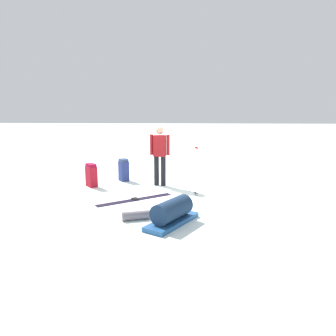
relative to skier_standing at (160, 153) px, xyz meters
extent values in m
plane|color=white|center=(1.00, 0.28, -0.95)|extent=(80.00, 80.00, 0.00)
cylinder|color=black|center=(-0.01, -0.10, -0.53)|extent=(0.14, 0.14, 0.85)
cylinder|color=black|center=(0.01, 0.10, -0.53)|extent=(0.14, 0.14, 0.85)
cube|color=maroon|center=(0.00, 0.00, 0.20)|extent=(0.26, 0.36, 0.60)
cylinder|color=maroon|center=(-0.03, -0.24, 0.23)|extent=(0.09, 0.09, 0.58)
cylinder|color=maroon|center=(0.03, 0.24, 0.23)|extent=(0.09, 0.09, 0.58)
sphere|color=tan|center=(0.00, 0.00, 0.64)|extent=(0.22, 0.22, 0.22)
cube|color=#21172D|center=(1.50, -0.52, -0.94)|extent=(1.20, 1.65, 0.02)
cube|color=black|center=(1.50, -0.52, -0.92)|extent=(0.13, 0.15, 0.03)
cube|color=#21172D|center=(1.58, -0.46, -0.94)|extent=(1.20, 1.65, 0.02)
cube|color=black|center=(1.58, -0.46, -0.92)|extent=(0.13, 0.15, 0.03)
cube|color=navy|center=(-0.53, -1.15, -0.65)|extent=(0.40, 0.37, 0.60)
cube|color=navy|center=(-0.53, -1.15, -0.31)|extent=(0.36, 0.33, 0.08)
cube|color=maroon|center=(0.24, -1.93, -0.66)|extent=(0.43, 0.41, 0.58)
cube|color=maroon|center=(0.24, -1.93, -0.33)|extent=(0.39, 0.36, 0.08)
cylinder|color=#BBB0BD|center=(0.98, 0.98, -0.36)|extent=(0.02, 0.02, 1.20)
sphere|color=#A51919|center=(0.98, 0.98, 0.27)|extent=(0.05, 0.05, 0.05)
cylinder|color=black|center=(0.98, 0.98, -0.89)|extent=(0.07, 0.07, 0.01)
cylinder|color=#BBB0BD|center=(1.08, 1.01, -0.36)|extent=(0.02, 0.02, 1.20)
sphere|color=#A51919|center=(1.08, 1.01, 0.27)|extent=(0.05, 0.05, 0.05)
cylinder|color=black|center=(1.08, 1.01, -0.89)|extent=(0.07, 0.07, 0.01)
cube|color=#214F88|center=(3.11, 0.47, -0.91)|extent=(1.36, 1.06, 0.09)
cylinder|color=#172C48|center=(3.11, 0.47, -0.66)|extent=(1.00, 0.82, 0.40)
cylinder|color=slate|center=(2.92, -0.27, -0.86)|extent=(0.34, 0.58, 0.18)
cylinder|color=#B1BEB7|center=(-0.64, -0.11, -0.82)|extent=(0.07, 0.07, 0.26)
camera|label=1|loc=(8.93, 0.68, 1.23)|focal=33.97mm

